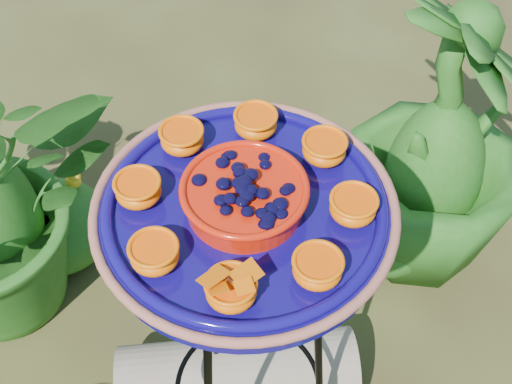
% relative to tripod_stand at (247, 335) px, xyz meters
% --- Properties ---
extents(tripod_stand, '(0.46, 0.46, 0.96)m').
position_rel_tripod_stand_xyz_m(tripod_stand, '(0.00, 0.00, 0.00)').
color(tripod_stand, black).
rests_on(tripod_stand, ground).
extents(feeder_dish, '(0.64, 0.64, 0.11)m').
position_rel_tripod_stand_xyz_m(feeder_dish, '(-0.00, -0.00, 0.42)').
color(feeder_dish, '#0F085E').
rests_on(feeder_dish, tripod_stand).
extents(driftwood_log, '(0.64, 0.21, 0.21)m').
position_rel_tripod_stand_xyz_m(driftwood_log, '(-0.02, 0.14, -0.48)').
color(driftwood_log, gray).
rests_on(driftwood_log, ground).
extents(shrub_back_right, '(0.67, 0.67, 0.96)m').
position_rel_tripod_stand_xyz_m(shrub_back_right, '(0.60, 0.61, -0.10)').
color(shrub_back_right, '#225316').
rests_on(shrub_back_right, ground).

